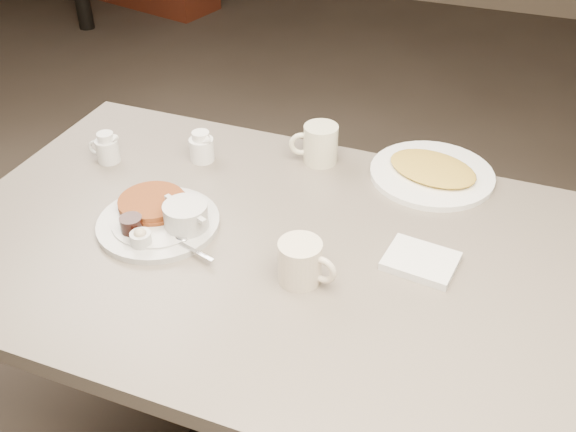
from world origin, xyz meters
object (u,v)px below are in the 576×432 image
(hash_plate, at_px, (432,172))
(main_plate, at_px, (162,217))
(coffee_mug_far, at_px, (319,144))
(coffee_mug_near, at_px, (301,262))
(creamer_right, at_px, (201,147))
(diner_table, at_px, (285,305))
(creamer_left, at_px, (107,148))

(hash_plate, bearing_deg, main_plate, -141.37)
(coffee_mug_far, bearing_deg, coffee_mug_near, -75.47)
(coffee_mug_near, height_order, coffee_mug_far, coffee_mug_far)
(main_plate, height_order, creamer_right, creamer_right)
(diner_table, xyz_separation_m, hash_plate, (0.24, 0.39, 0.18))
(main_plate, height_order, coffee_mug_near, coffee_mug_near)
(diner_table, bearing_deg, creamer_left, 163.20)
(coffee_mug_near, xyz_separation_m, creamer_left, (-0.62, 0.25, -0.01))
(diner_table, relative_size, coffee_mug_far, 11.21)
(coffee_mug_near, relative_size, hash_plate, 0.34)
(main_plate, xyz_separation_m, coffee_mug_far, (0.23, 0.38, 0.03))
(main_plate, xyz_separation_m, coffee_mug_near, (0.35, -0.06, 0.02))
(main_plate, bearing_deg, hash_plate, 38.63)
(diner_table, distance_m, coffee_mug_near, 0.24)
(coffee_mug_near, bearing_deg, diner_table, 129.58)
(diner_table, xyz_separation_m, creamer_left, (-0.55, 0.17, 0.21))
(diner_table, xyz_separation_m, main_plate, (-0.28, -0.02, 0.19))
(creamer_left, xyz_separation_m, hash_plate, (0.79, 0.22, -0.02))
(main_plate, distance_m, creamer_left, 0.33)
(creamer_left, distance_m, hash_plate, 0.82)
(diner_table, height_order, creamer_right, creamer_right)
(diner_table, bearing_deg, creamer_right, 141.87)
(coffee_mug_near, bearing_deg, main_plate, 170.68)
(diner_table, height_order, hash_plate, hash_plate)
(diner_table, distance_m, creamer_left, 0.61)
(coffee_mug_near, height_order, creamer_right, coffee_mug_near)
(creamer_right, bearing_deg, coffee_mug_far, 19.78)
(creamer_left, distance_m, creamer_right, 0.24)
(creamer_left, bearing_deg, diner_table, -16.80)
(diner_table, xyz_separation_m, coffee_mug_near, (0.07, -0.08, 0.22))
(creamer_right, bearing_deg, creamer_left, -157.32)
(coffee_mug_near, relative_size, creamer_left, 1.53)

